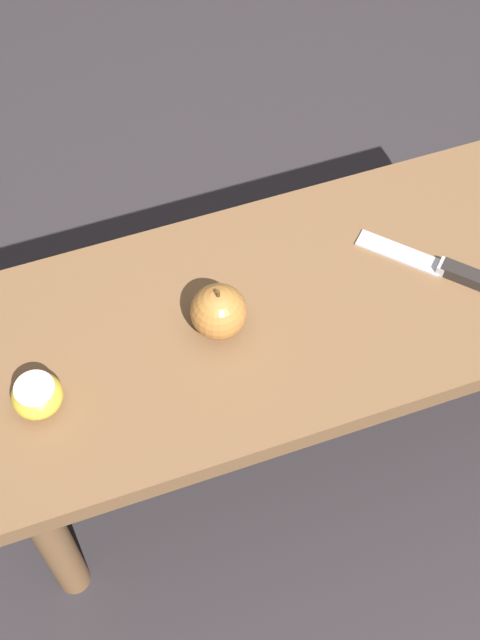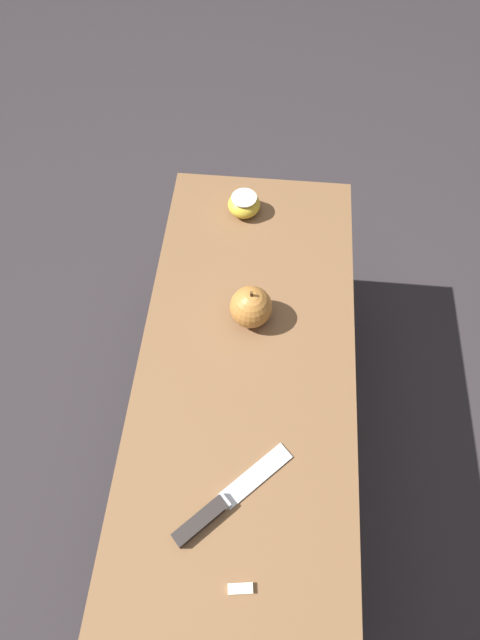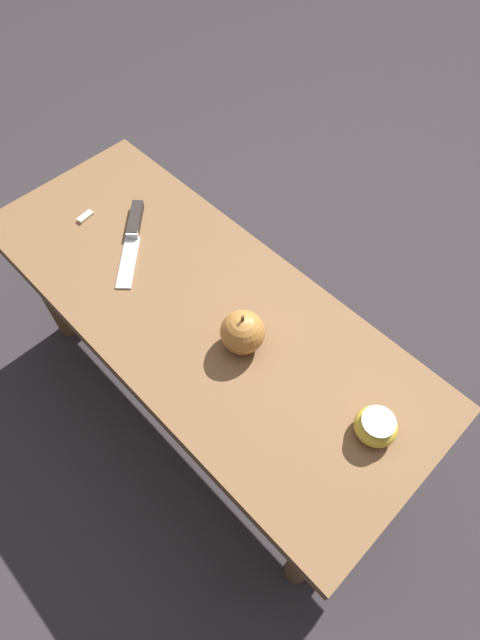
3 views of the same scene
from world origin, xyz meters
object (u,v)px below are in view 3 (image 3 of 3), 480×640
object	(u,v)px
wooden_bench	(200,323)
knife	(133,231)
apple_whole	(244,331)
apple_cut	(376,426)

from	to	relation	value
wooden_bench	knife	size ratio (longest dim) A/B	5.45
knife	apple_whole	distance (m)	0.37
wooden_bench	apple_whole	xyz separation A→B (m)	(0.13, 0.00, 0.11)
wooden_bench	apple_whole	bearing A→B (deg)	1.68
knife	apple_cut	world-z (taller)	apple_cut
knife	apple_whole	world-z (taller)	apple_whole
knife	apple_cut	size ratio (longest dim) A/B	2.59
wooden_bench	knife	world-z (taller)	knife
wooden_bench	apple_cut	size ratio (longest dim) A/B	14.10
apple_whole	apple_cut	distance (m)	0.28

